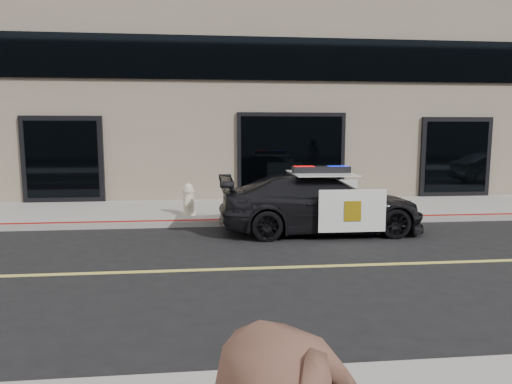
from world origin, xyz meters
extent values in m
plane|color=black|center=(0.00, 0.00, 0.00)|extent=(120.00, 120.00, 0.00)
cube|color=gray|center=(0.00, 5.25, 0.07)|extent=(60.00, 3.50, 0.15)
cube|color=#756856|center=(0.00, 10.50, 6.00)|extent=(60.00, 7.00, 12.00)
imported|color=black|center=(-1.11, 2.65, 0.67)|extent=(1.97, 4.64, 1.34)
cube|color=white|center=(-0.68, 1.69, 0.65)|extent=(1.43, 0.05, 0.89)
cube|color=white|center=(-0.66, 3.60, 0.65)|extent=(1.43, 0.05, 0.89)
cube|color=white|center=(-1.11, 2.65, 1.35)|extent=(1.35, 1.62, 0.02)
cube|color=gold|center=(-0.68, 1.66, 0.65)|extent=(0.36, 0.01, 0.42)
cube|color=black|center=(-1.11, 2.65, 1.43)|extent=(1.28, 0.35, 0.16)
cube|color=red|center=(-1.50, 2.65, 1.44)|extent=(0.45, 0.29, 0.14)
cube|color=#0C19CC|center=(-0.72, 2.64, 1.44)|extent=(0.45, 0.29, 0.14)
cylinder|color=beige|center=(-4.15, 4.34, 0.19)|extent=(0.37, 0.37, 0.08)
cylinder|color=beige|center=(-4.15, 4.34, 0.49)|extent=(0.27, 0.27, 0.52)
cylinder|color=beige|center=(-4.15, 4.34, 0.77)|extent=(0.32, 0.32, 0.06)
sphere|color=beige|center=(-4.15, 4.34, 0.84)|extent=(0.24, 0.24, 0.24)
cylinder|color=beige|center=(-4.15, 4.34, 0.94)|extent=(0.07, 0.07, 0.07)
cylinder|color=beige|center=(-4.15, 4.51, 0.57)|extent=(0.14, 0.12, 0.14)
cylinder|color=beige|center=(-4.15, 4.16, 0.57)|extent=(0.14, 0.12, 0.14)
cylinder|color=beige|center=(-4.15, 4.13, 0.49)|extent=(0.18, 0.15, 0.18)
camera|label=1|loc=(-3.63, -7.35, 2.27)|focal=32.00mm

